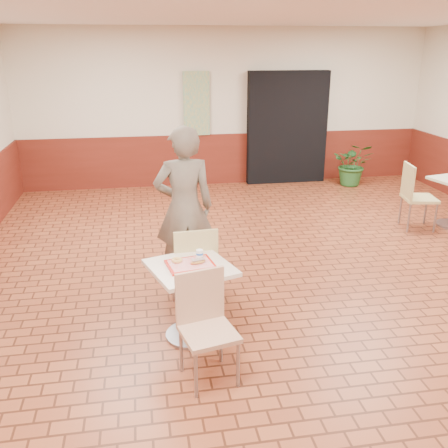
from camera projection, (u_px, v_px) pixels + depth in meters
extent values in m
cube|color=brown|center=(304.00, 297.00, 5.58)|extent=(8.00, 10.00, 0.01)
cube|color=white|center=(322.00, 5.00, 4.56)|extent=(8.00, 10.00, 0.01)
cube|color=beige|center=(227.00, 108.00, 9.71)|extent=(8.00, 0.01, 3.00)
cube|color=#591B11|center=(227.00, 159.00, 10.03)|extent=(8.00, 0.04, 1.00)
cube|color=black|center=(287.00, 128.00, 9.92)|extent=(1.60, 0.22, 2.20)
cube|color=gray|center=(196.00, 104.00, 9.52)|extent=(0.50, 0.03, 1.20)
cube|color=beige|center=(190.00, 268.00, 4.59)|extent=(0.70, 0.70, 0.04)
cylinder|color=gray|center=(191.00, 303.00, 4.72)|extent=(0.08, 0.08, 0.70)
cylinder|color=gray|center=(192.00, 334.00, 4.83)|extent=(0.51, 0.51, 0.03)
cube|color=tan|center=(209.00, 334.00, 4.07)|extent=(0.51, 0.51, 0.04)
cube|color=tan|center=(200.00, 296.00, 4.15)|extent=(0.42, 0.13, 0.47)
cylinder|color=gray|center=(196.00, 375.00, 3.92)|extent=(0.03, 0.03, 0.42)
cylinder|color=gray|center=(238.00, 364.00, 4.05)|extent=(0.03, 0.03, 0.42)
cylinder|color=gray|center=(181.00, 351.00, 4.24)|extent=(0.03, 0.03, 0.42)
cylinder|color=gray|center=(221.00, 341.00, 4.37)|extent=(0.03, 0.03, 0.42)
cube|color=tan|center=(193.00, 269.00, 5.20)|extent=(0.47, 0.47, 0.04)
cube|color=tan|center=(196.00, 254.00, 4.93)|extent=(0.44, 0.06, 0.48)
cylinder|color=gray|center=(207.00, 280.00, 5.49)|extent=(0.03, 0.03, 0.43)
cylinder|color=gray|center=(173.00, 284.00, 5.41)|extent=(0.03, 0.03, 0.43)
cylinder|color=gray|center=(215.00, 296.00, 5.15)|extent=(0.03, 0.03, 0.43)
cylinder|color=gray|center=(179.00, 300.00, 5.06)|extent=(0.03, 0.03, 0.43)
imported|color=#635A4D|center=(184.00, 208.00, 5.61)|extent=(0.70, 0.48, 1.86)
cube|color=red|center=(190.00, 265.00, 4.58)|extent=(0.42, 0.33, 0.02)
cube|color=#E18585|center=(190.00, 263.00, 4.58)|extent=(0.37, 0.28, 0.00)
torus|color=gold|center=(177.00, 260.00, 4.60)|extent=(0.12, 0.12, 0.03)
ellipsoid|color=#BB8136|center=(198.00, 262.00, 4.57)|extent=(0.15, 0.10, 0.04)
cube|color=beige|center=(198.00, 259.00, 4.56)|extent=(0.13, 0.08, 0.01)
ellipsoid|color=#AE4718|center=(192.00, 263.00, 4.55)|extent=(0.03, 0.03, 0.02)
cylinder|color=white|center=(200.00, 254.00, 4.67)|extent=(0.06, 0.06, 0.08)
cylinder|color=blue|center=(200.00, 254.00, 4.67)|extent=(0.07, 0.07, 0.02)
cube|color=tan|center=(420.00, 198.00, 7.54)|extent=(0.53, 0.53, 0.04)
cube|color=tan|center=(408.00, 181.00, 7.45)|extent=(0.11, 0.46, 0.50)
cylinder|color=gray|center=(435.00, 218.00, 7.43)|extent=(0.03, 0.03, 0.45)
cylinder|color=gray|center=(426.00, 210.00, 7.80)|extent=(0.03, 0.03, 0.45)
cylinder|color=gray|center=(409.00, 218.00, 7.44)|extent=(0.03, 0.03, 0.45)
cylinder|color=gray|center=(400.00, 210.00, 7.81)|extent=(0.03, 0.03, 0.45)
imported|color=#245A25|center=(353.00, 164.00, 9.90)|extent=(0.97, 0.91, 0.86)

